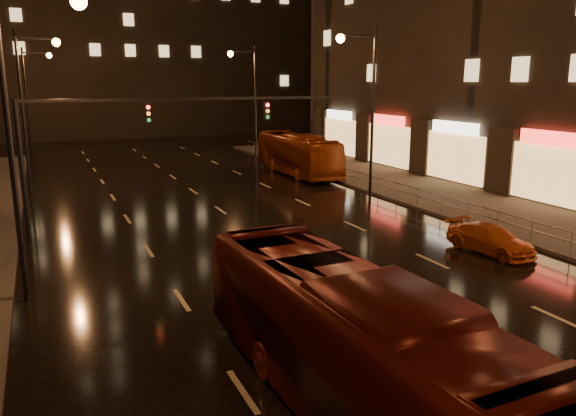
{
  "coord_description": "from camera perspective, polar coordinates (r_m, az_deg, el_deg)",
  "views": [
    {
      "loc": [
        -8.73,
        -7.03,
        6.94
      ],
      "look_at": [
        -0.83,
        10.9,
        2.5
      ],
      "focal_mm": 35.0,
      "sensor_mm": 36.0,
      "label": 1
    }
  ],
  "objects": [
    {
      "name": "ground",
      "position": [
        29.24,
        -5.72,
        -1.03
      ],
      "size": [
        140.0,
        140.0,
        0.0
      ],
      "primitive_type": "plane",
      "color": "black",
      "rests_on": "ground"
    },
    {
      "name": "sidewalk_right",
      "position": [
        32.04,
        20.95,
        -0.46
      ],
      "size": [
        7.0,
        70.0,
        0.15
      ],
      "primitive_type": "cube",
      "color": "#38332D",
      "rests_on": "ground"
    },
    {
      "name": "traffic_signal",
      "position": [
        27.37,
        -16.15,
        7.65
      ],
      "size": [
        15.31,
        0.32,
        6.2
      ],
      "color": "black",
      "rests_on": "ground"
    },
    {
      "name": "railing_right",
      "position": [
        31.96,
        13.08,
        1.53
      ],
      "size": [
        0.05,
        56.0,
        1.0
      ],
      "color": "#99999E",
      "rests_on": "sidewalk_right"
    },
    {
      "name": "bus_red",
      "position": [
        12.11,
        6.96,
        -13.79
      ],
      "size": [
        3.02,
        11.2,
        3.1
      ],
      "primitive_type": "imported",
      "rotation": [
        0.0,
        0.0,
        0.04
      ],
      "color": "#5B130D",
      "rests_on": "ground"
    },
    {
      "name": "bus_curb",
      "position": [
        42.69,
        0.96,
        5.5
      ],
      "size": [
        2.92,
        11.09,
        3.07
      ],
      "primitive_type": "imported",
      "rotation": [
        0.0,
        0.0,
        -0.03
      ],
      "color": "#92360E",
      "rests_on": "ground"
    },
    {
      "name": "taxi_near",
      "position": [
        19.25,
        6.4,
        -6.59
      ],
      "size": [
        1.4,
        3.45,
        1.17
      ],
      "primitive_type": "imported",
      "rotation": [
        0.0,
        0.0,
        0.01
      ],
      "color": "orange",
      "rests_on": "ground"
    },
    {
      "name": "taxi_far",
      "position": [
        24.66,
        19.88,
        -2.99
      ],
      "size": [
        2.08,
        4.08,
        1.13
      ],
      "primitive_type": "imported",
      "rotation": [
        0.0,
        0.0,
        0.13
      ],
      "color": "#CA5213",
      "rests_on": "ground"
    }
  ]
}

